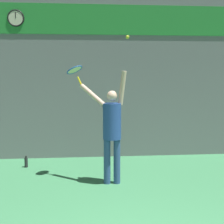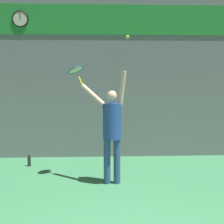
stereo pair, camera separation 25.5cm
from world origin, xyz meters
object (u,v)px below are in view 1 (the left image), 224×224
(tennis_ball, at_px, (127,37))
(water_bottle, at_px, (26,162))
(tennis_player, at_px, (112,127))
(tennis_racket, at_px, (75,71))
(scoreboard_clock, at_px, (16,18))

(tennis_ball, distance_m, water_bottle, 3.62)
(tennis_player, distance_m, water_bottle, 2.41)
(tennis_racket, height_order, tennis_ball, tennis_ball)
(scoreboard_clock, height_order, water_bottle, scoreboard_clock)
(scoreboard_clock, height_order, tennis_ball, scoreboard_clock)
(tennis_player, relative_size, water_bottle, 8.34)
(scoreboard_clock, xyz_separation_m, tennis_racket, (1.41, -1.48, -1.24))
(scoreboard_clock, height_order, tennis_player, scoreboard_clock)
(tennis_ball, bearing_deg, water_bottle, 149.82)
(tennis_racket, xyz_separation_m, tennis_ball, (0.98, -0.47, 0.61))
(tennis_ball, bearing_deg, tennis_player, 171.78)
(scoreboard_clock, bearing_deg, tennis_ball, -39.22)
(tennis_player, xyz_separation_m, tennis_racket, (-0.69, 0.43, 1.05))
(tennis_racket, bearing_deg, scoreboard_clock, 133.63)
(tennis_player, distance_m, tennis_ball, 1.69)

